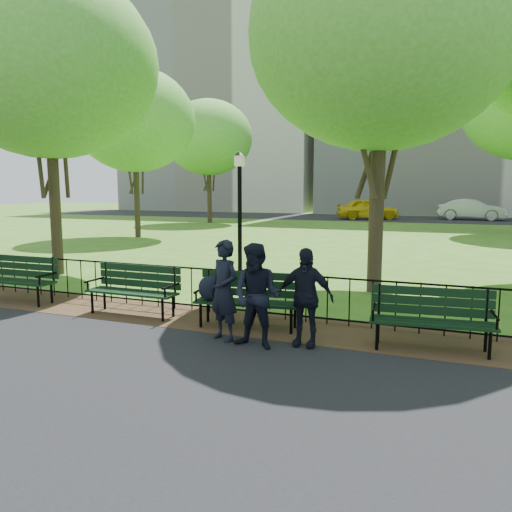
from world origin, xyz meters
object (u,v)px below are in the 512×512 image
at_px(lamppost, 240,211).
at_px(tree_near_w, 47,64).
at_px(sedan_silver, 472,209).
at_px(person_left, 224,290).
at_px(park_bench_left_a, 135,284).
at_px(park_bench_right_a, 432,312).
at_px(person_mid, 257,296).
at_px(tree_mid_w, 134,120).
at_px(tree_far_w, 209,138).
at_px(park_bench_main, 234,292).
at_px(person_right, 305,297).
at_px(park_bench_left_b, 18,274).
at_px(tree_near_e, 382,35).
at_px(taxi, 368,209).

relative_size(lamppost, tree_near_w, 0.41).
distance_m(tree_near_w, sedan_silver, 33.55).
bearing_deg(person_left, lamppost, 134.04).
height_order(park_bench_left_a, person_left, person_left).
relative_size(park_bench_right_a, person_mid, 1.14).
relative_size(tree_mid_w, tree_far_w, 0.97).
relative_size(park_bench_main, tree_far_w, 0.23).
relative_size(park_bench_left_a, person_mid, 1.14).
relative_size(park_bench_left_a, park_bench_right_a, 1.00).
height_order(park_bench_main, park_bench_left_a, park_bench_main).
xyz_separation_m(park_bench_main, park_bench_left_a, (-2.17, 0.10, -0.04)).
bearing_deg(park_bench_right_a, tree_near_w, 156.93).
height_order(lamppost, tree_far_w, tree_far_w).
bearing_deg(tree_mid_w, person_mid, -49.25).
xyz_separation_m(tree_mid_w, person_right, (12.87, -13.79, -5.00)).
distance_m(tree_mid_w, person_left, 18.82).
bearing_deg(tree_mid_w, person_right, -46.98).
distance_m(tree_mid_w, tree_far_w, 10.82).
xyz_separation_m(tree_mid_w, sedan_silver, (16.05, 20.98, -4.96)).
height_order(park_bench_main, person_right, person_right).
distance_m(park_bench_left_b, lamppost, 5.62).
bearing_deg(person_right, park_bench_left_b, 174.06).
height_order(park_bench_main, tree_near_e, tree_near_e).
bearing_deg(tree_near_w, tree_mid_w, 113.41).
height_order(tree_mid_w, sedan_silver, tree_mid_w).
xyz_separation_m(park_bench_left_b, person_left, (5.38, -0.84, 0.21)).
relative_size(person_left, person_right, 1.06).
xyz_separation_m(park_bench_left_b, person_right, (6.68, -0.64, 0.17)).
xyz_separation_m(park_bench_left_b, sedan_silver, (9.86, 34.14, 0.20)).
relative_size(park_bench_right_a, tree_near_w, 0.22).
bearing_deg(park_bench_main, park_bench_left_a, 169.79).
bearing_deg(sedan_silver, tree_far_w, 126.05).
bearing_deg(person_left, taxi, 118.42).
distance_m(park_bench_left_a, tree_near_w, 7.78).
height_order(tree_near_w, person_mid, tree_near_w).
xyz_separation_m(park_bench_main, lamppost, (-1.82, 4.38, 1.22)).
bearing_deg(park_bench_right_a, person_left, -172.55).
bearing_deg(taxi, tree_near_e, 170.73).
bearing_deg(tree_near_w, lamppost, 13.00).
relative_size(park_bench_left_b, lamppost, 0.56).
bearing_deg(person_right, park_bench_main, 158.64).
distance_m(tree_near_e, person_left, 7.23).
bearing_deg(person_mid, person_right, 34.55).
bearing_deg(tree_mid_w, park_bench_left_b, -64.81).
relative_size(park_bench_left_a, tree_mid_w, 0.22).
relative_size(tree_far_w, person_right, 5.53).
relative_size(tree_near_w, sedan_silver, 1.70).
height_order(person_left, taxi, person_left).
bearing_deg(park_bench_left_b, taxi, 84.47).
relative_size(park_bench_left_b, tree_near_w, 0.23).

